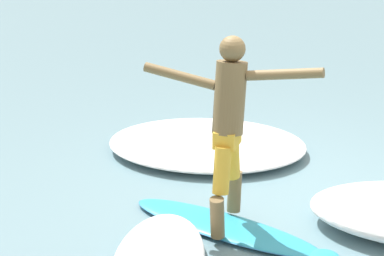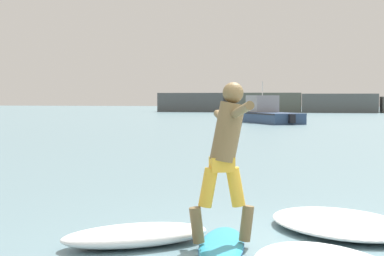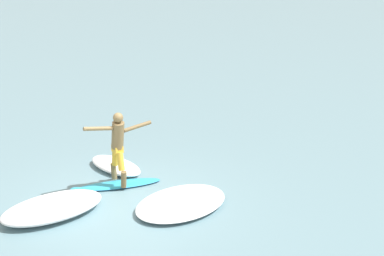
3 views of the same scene
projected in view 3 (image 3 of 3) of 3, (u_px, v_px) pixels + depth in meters
ground_plane at (122, 203)px, 11.85m from camera, size 200.00×200.00×0.00m
surfboard at (118, 185)px, 12.69m from camera, size 0.70×2.18×0.21m
surfer at (118, 142)px, 12.31m from camera, size 0.81×1.58×1.78m
wave_foam_at_tail at (181, 203)px, 11.67m from camera, size 2.48×2.70×0.19m
wave_foam_at_nose at (53, 207)px, 11.30m from camera, size 2.05×2.51×0.33m
wave_foam_beside at (116, 166)px, 13.59m from camera, size 1.87×1.63×0.23m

